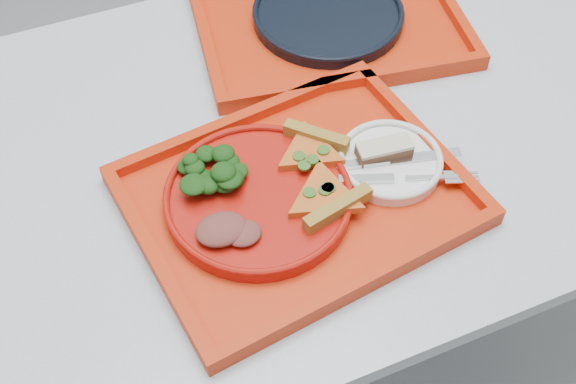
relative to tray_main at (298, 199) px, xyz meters
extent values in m
plane|color=gray|center=(0.07, 0.13, -0.76)|extent=(10.00, 10.00, 0.00)
cube|color=#9CA4AF|center=(0.07, 0.13, -0.02)|extent=(1.60, 0.80, 0.03)
cylinder|color=gray|center=(0.79, 0.45, -0.40)|extent=(0.05, 0.05, 0.72)
cube|color=red|center=(0.00, 0.00, 0.00)|extent=(0.49, 0.40, 0.01)
cube|color=red|center=(0.20, 0.34, 0.00)|extent=(0.50, 0.42, 0.01)
cylinder|color=#A8130B|center=(-0.05, 0.01, 0.02)|extent=(0.26, 0.26, 0.02)
cylinder|color=white|center=(0.14, 0.00, 0.01)|extent=(0.15, 0.15, 0.01)
cylinder|color=black|center=(0.20, 0.34, 0.01)|extent=(0.26, 0.26, 0.02)
ellipsoid|color=black|center=(-0.10, 0.07, 0.05)|extent=(0.09, 0.08, 0.04)
ellipsoid|color=brown|center=(-0.12, -0.03, 0.03)|extent=(0.07, 0.06, 0.02)
cube|color=#4E2A1A|center=(0.14, 0.01, 0.03)|extent=(0.08, 0.04, 0.02)
cube|color=beige|center=(0.14, 0.01, 0.04)|extent=(0.08, 0.04, 0.01)
cube|color=silver|center=(0.16, -0.01, 0.02)|extent=(0.18, 0.06, 0.01)
cube|color=silver|center=(0.15, -0.04, 0.02)|extent=(0.18, 0.09, 0.01)
camera|label=1|loc=(-0.25, -0.57, 0.80)|focal=45.00mm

